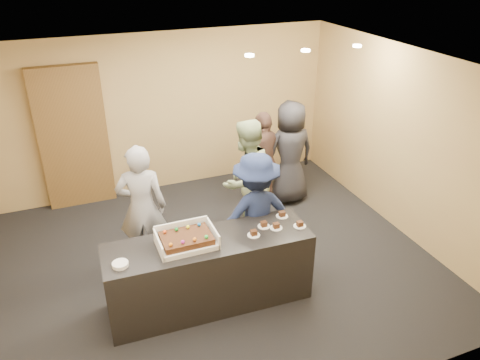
# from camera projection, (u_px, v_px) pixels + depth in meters

# --- Properties ---
(room) EXTENTS (6.04, 6.00, 2.70)m
(room) POSITION_uv_depth(u_px,v_px,m) (205.00, 176.00, 5.79)
(room) COLOR black
(room) RESTS_ON ground
(serving_counter) EXTENTS (2.43, 0.79, 0.90)m
(serving_counter) POSITION_uv_depth(u_px,v_px,m) (209.00, 272.00, 5.55)
(serving_counter) COLOR black
(serving_counter) RESTS_ON floor
(storage_cabinet) EXTENTS (1.05, 0.15, 2.32)m
(storage_cabinet) POSITION_uv_depth(u_px,v_px,m) (74.00, 138.00, 7.41)
(storage_cabinet) COLOR brown
(storage_cabinet) RESTS_ON floor
(cake_box) EXTENTS (0.65, 0.45, 0.19)m
(cake_box) POSITION_uv_depth(u_px,v_px,m) (186.00, 241.00, 5.26)
(cake_box) COLOR white
(cake_box) RESTS_ON serving_counter
(sheet_cake) EXTENTS (0.56, 0.38, 0.11)m
(sheet_cake) POSITION_uv_depth(u_px,v_px,m) (186.00, 238.00, 5.21)
(sheet_cake) COLOR #321A0B
(sheet_cake) RESTS_ON cake_box
(plate_stack) EXTENTS (0.17, 0.17, 0.04)m
(plate_stack) POSITION_uv_depth(u_px,v_px,m) (120.00, 264.00, 4.91)
(plate_stack) COLOR white
(plate_stack) RESTS_ON serving_counter
(slice_a) EXTENTS (0.15, 0.15, 0.07)m
(slice_a) POSITION_uv_depth(u_px,v_px,m) (254.00, 234.00, 5.42)
(slice_a) COLOR white
(slice_a) RESTS_ON serving_counter
(slice_b) EXTENTS (0.15, 0.15, 0.07)m
(slice_b) POSITION_uv_depth(u_px,v_px,m) (264.00, 225.00, 5.59)
(slice_b) COLOR white
(slice_b) RESTS_ON serving_counter
(slice_c) EXTENTS (0.15, 0.15, 0.07)m
(slice_c) POSITION_uv_depth(u_px,v_px,m) (276.00, 226.00, 5.56)
(slice_c) COLOR white
(slice_c) RESTS_ON serving_counter
(slice_d) EXTENTS (0.15, 0.15, 0.07)m
(slice_d) POSITION_uv_depth(u_px,v_px,m) (282.00, 215.00, 5.80)
(slice_d) COLOR white
(slice_d) RESTS_ON serving_counter
(slice_e) EXTENTS (0.15, 0.15, 0.07)m
(slice_e) POSITION_uv_depth(u_px,v_px,m) (300.00, 225.00, 5.59)
(slice_e) COLOR white
(slice_e) RESTS_ON serving_counter
(person_server_grey) EXTENTS (0.72, 0.56, 1.75)m
(person_server_grey) POSITION_uv_depth(u_px,v_px,m) (142.00, 208.00, 6.05)
(person_server_grey) COLOR #939297
(person_server_grey) RESTS_ON floor
(person_sage_man) EXTENTS (1.09, 1.01, 1.79)m
(person_sage_man) POSITION_uv_depth(u_px,v_px,m) (246.00, 180.00, 6.71)
(person_sage_man) COLOR #93A575
(person_sage_man) RESTS_ON floor
(person_navy_man) EXTENTS (1.10, 0.66, 1.66)m
(person_navy_man) POSITION_uv_depth(u_px,v_px,m) (256.00, 214.00, 6.00)
(person_navy_man) COLOR #172144
(person_navy_man) RESTS_ON floor
(person_brown_extra) EXTENTS (1.03, 0.77, 1.62)m
(person_brown_extra) POSITION_uv_depth(u_px,v_px,m) (264.00, 160.00, 7.50)
(person_brown_extra) COLOR brown
(person_brown_extra) RESTS_ON floor
(person_dark_suit) EXTENTS (0.87, 0.59, 1.73)m
(person_dark_suit) POSITION_uv_depth(u_px,v_px,m) (290.00, 153.00, 7.63)
(person_dark_suit) COLOR #242328
(person_dark_suit) RESTS_ON floor
(ceiling_spotlights) EXTENTS (1.72, 0.12, 0.03)m
(ceiling_spotlights) POSITION_uv_depth(u_px,v_px,m) (306.00, 50.00, 6.13)
(ceiling_spotlights) COLOR #FFEAC6
(ceiling_spotlights) RESTS_ON ceiling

